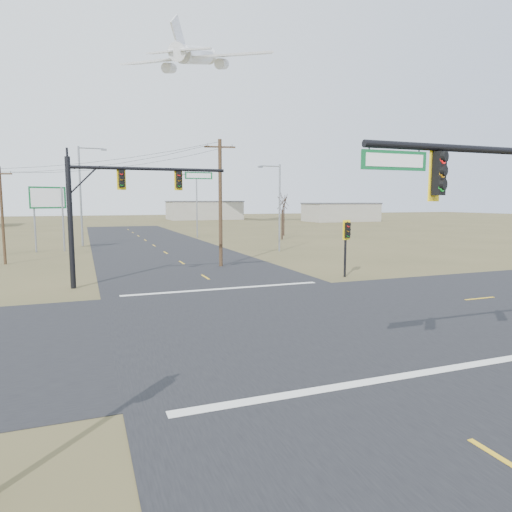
{
  "coord_description": "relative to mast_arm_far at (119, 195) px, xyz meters",
  "views": [
    {
      "loc": [
        -7.72,
        -18.14,
        5.21
      ],
      "look_at": [
        -0.45,
        1.0,
        2.74
      ],
      "focal_mm": 32.0,
      "sensor_mm": 36.0,
      "label": 1
    }
  ],
  "objects": [
    {
      "name": "streetlight_a",
      "position": [
        16.74,
        14.21,
        -0.57
      ],
      "size": [
        2.5,
        0.35,
        8.94
      ],
      "rotation": [
        0.0,
        0.0,
        0.29
      ],
      "color": "gray",
      "rests_on": "ground"
    },
    {
      "name": "ground",
      "position": [
        5.59,
        -10.98,
        -5.59
      ],
      "size": [
        320.0,
        320.0,
        0.0
      ],
      "primitive_type": "plane",
      "color": "brown",
      "rests_on": "ground"
    },
    {
      "name": "utility_pole_near",
      "position": [
        8.12,
        5.8,
        -0.4
      ],
      "size": [
        2.43,
        0.55,
        10.01
      ],
      "rotation": [
        0.0,
        0.0,
        -0.18
      ],
      "color": "#49351F",
      "rests_on": "ground"
    },
    {
      "name": "highway_sign",
      "position": [
        -5.38,
        22.26,
        -0.91
      ],
      "size": [
        3.4,
        1.2,
        6.68
      ],
      "rotation": [
        0.0,
        0.0,
        0.32
      ],
      "color": "gray",
      "rests_on": "ground"
    },
    {
      "name": "road_ew",
      "position": [
        5.59,
        -10.98,
        -5.58
      ],
      "size": [
        160.0,
        14.0,
        0.02
      ],
      "primitive_type": "cube",
      "color": "black",
      "rests_on": "ground"
    },
    {
      "name": "streetlight_c",
      "position": [
        -2.0,
        27.68,
        0.86
      ],
      "size": [
        3.19,
        0.31,
        11.46
      ],
      "rotation": [
        0.0,
        0.0,
        0.04
      ],
      "color": "gray",
      "rests_on": "ground"
    },
    {
      "name": "pedestal_signal_ne",
      "position": [
        14.66,
        -2.35,
        -2.66
      ],
      "size": [
        0.57,
        0.49,
        3.95
      ],
      "rotation": [
        0.0,
        0.0,
        -0.03
      ],
      "color": "black",
      "rests_on": "ground"
    },
    {
      "name": "streetlight_b",
      "position": [
        13.01,
        35.11,
        -0.45
      ],
      "size": [
        2.56,
        0.31,
        9.15
      ],
      "rotation": [
        0.0,
        0.0,
        -0.16
      ],
      "color": "gray",
      "rests_on": "ground"
    },
    {
      "name": "jet_airliner",
      "position": [
        19.57,
        61.55,
        27.83
      ],
      "size": [
        28.65,
        29.0,
        13.81
      ],
      "rotation": [
        0.0,
        -0.26,
        0.96
      ],
      "color": "silver"
    },
    {
      "name": "utility_pole_far",
      "position": [
        -8.29,
        13.32,
        -1.37
      ],
      "size": [
        1.92,
        0.63,
        8.02
      ],
      "rotation": [
        0.0,
        0.0,
        -0.27
      ],
      "color": "#49351F",
      "rests_on": "ground"
    },
    {
      "name": "mast_arm_far",
      "position": [
        0.0,
        0.0,
        0.0
      ],
      "size": [
        9.62,
        0.51,
        7.79
      ],
      "rotation": [
        0.0,
        0.0,
        0.22
      ],
      "color": "black",
      "rests_on": "ground"
    },
    {
      "name": "bare_tree_d",
      "position": [
        26.32,
        33.92,
        -0.12
      ],
      "size": [
        2.83,
        2.83,
        6.79
      ],
      "rotation": [
        0.0,
        0.0,
        -0.1
      ],
      "color": "black",
      "rests_on": "ground"
    },
    {
      "name": "warehouse_right",
      "position": [
        60.59,
        74.02,
        -3.34
      ],
      "size": [
        18.0,
        10.0,
        4.5
      ],
      "primitive_type": "cube",
      "color": "gray",
      "rests_on": "ground"
    },
    {
      "name": "warehouse_mid",
      "position": [
        30.59,
        99.02,
        -3.09
      ],
      "size": [
        20.0,
        12.0,
        5.0
      ],
      "primitive_type": "cube",
      "color": "gray",
      "rests_on": "ground"
    },
    {
      "name": "bare_tree_c",
      "position": [
        23.25,
        27.66,
        -0.43
      ],
      "size": [
        3.61,
        3.61,
        6.57
      ],
      "rotation": [
        0.0,
        0.0,
        -0.38
      ],
      "color": "black",
      "rests_on": "ground"
    },
    {
      "name": "stop_bar_near",
      "position": [
        5.59,
        -18.48,
        -5.56
      ],
      "size": [
        12.0,
        0.4,
        0.01
      ],
      "primitive_type": "cube",
      "color": "silver",
      "rests_on": "road_ns"
    },
    {
      "name": "road_ns",
      "position": [
        5.59,
        -10.98,
        -5.57
      ],
      "size": [
        14.0,
        160.0,
        0.02
      ],
      "primitive_type": "cube",
      "color": "black",
      "rests_on": "ground"
    },
    {
      "name": "stop_bar_far",
      "position": [
        5.59,
        -3.48,
        -5.56
      ],
      "size": [
        12.0,
        0.4,
        0.01
      ],
      "primitive_type": "cube",
      "color": "silver",
      "rests_on": "road_ns"
    }
  ]
}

